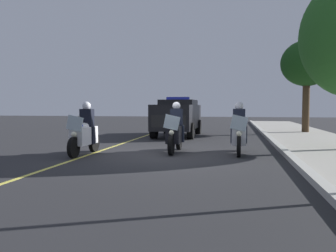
{
  "coord_description": "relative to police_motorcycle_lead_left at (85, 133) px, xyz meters",
  "views": [
    {
      "loc": [
        10.9,
        2.18,
        1.57
      ],
      "look_at": [
        -0.4,
        0.0,
        0.9
      ],
      "focal_mm": 36.56,
      "sensor_mm": 36.0,
      "label": 1
    }
  ],
  "objects": [
    {
      "name": "lane_stripe_center",
      "position": [
        -0.62,
        0.14,
        -0.7
      ],
      "size": [
        48.0,
        0.12,
        0.01
      ],
      "primitive_type": "cube",
      "color": "#E0D14C",
      "rests_on": "ground"
    },
    {
      "name": "police_suv",
      "position": [
        -7.38,
        1.84,
        0.37
      ],
      "size": [
        4.93,
        2.12,
        2.05
      ],
      "color": "black",
      "rests_on": "ground"
    },
    {
      "name": "ground_plane",
      "position": [
        -0.62,
        2.55,
        -0.7
      ],
      "size": [
        80.0,
        80.0,
        0.0
      ],
      "primitive_type": "plane",
      "color": "#28282B"
    },
    {
      "name": "tree_far_back",
      "position": [
        -10.31,
        8.75,
        3.25
      ],
      "size": [
        2.87,
        2.87,
        5.19
      ],
      "color": "#42301E",
      "rests_on": "sidewalk_strip"
    },
    {
      "name": "curb_strip",
      "position": [
        -0.62,
        6.38,
        -0.62
      ],
      "size": [
        48.0,
        0.24,
        0.15
      ],
      "primitive_type": "cube",
      "color": "#B7B5AD",
      "rests_on": "ground"
    },
    {
      "name": "police_motorcycle_lead_right",
      "position": [
        -1.14,
        2.79,
        0.0
      ],
      "size": [
        2.14,
        0.56,
        1.72
      ],
      "color": "black",
      "rests_on": "ground"
    },
    {
      "name": "police_motorcycle_lead_left",
      "position": [
        0.0,
        0.0,
        0.0
      ],
      "size": [
        2.14,
        0.56,
        1.72
      ],
      "color": "black",
      "rests_on": "ground"
    },
    {
      "name": "police_motorcycle_trailing",
      "position": [
        -1.14,
        4.9,
        0.0
      ],
      "size": [
        2.14,
        0.56,
        1.72
      ],
      "color": "black",
      "rests_on": "ground"
    }
  ]
}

